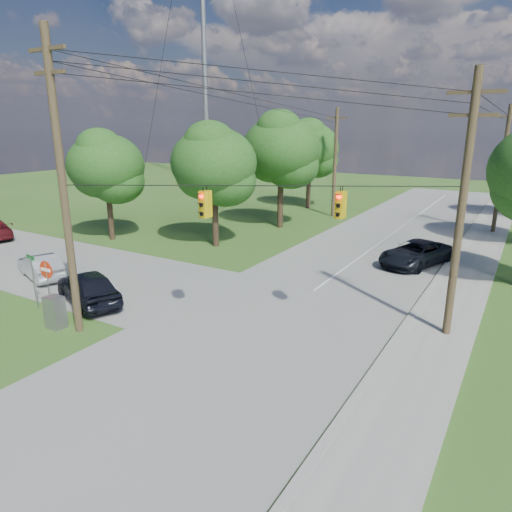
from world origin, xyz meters
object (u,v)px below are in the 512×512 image
Objects in this scene: pole_north_w at (335,162)px; control_cabinet at (55,312)px; pole_ne at (462,206)px; do_not_enter_sign at (47,276)px; car_main_north at (416,253)px; pole_sw at (63,184)px; car_cross_silver at (41,266)px; car_cross_dark at (88,287)px; pole_north_e at (502,169)px.

pole_north_w reaches higher than control_cabinet.
pole_ne is 18.03m from do_not_enter_sign.
car_main_north is at bearing 109.69° from pole_ne.
do_not_enter_sign is at bearing -156.64° from pole_ne.
pole_sw is 10.00m from car_cross_silver.
car_cross_dark reaches higher than control_cabinet.
car_main_north is 2.15× the size of do_not_enter_sign.
car_main_north is 20.92m from do_not_enter_sign.
do_not_enter_sign is (-0.58, -1.70, 0.96)m from car_cross_dark.
do_not_enter_sign is (-16.21, -7.00, -3.63)m from pole_ne.
pole_north_w reaches higher than car_cross_silver.
pole_north_e is 1.00× the size of pole_north_w.
car_cross_dark is at bearing -111.30° from car_main_north.
car_cross_silver is (-21.10, -4.11, -4.74)m from pole_ne.
control_cabinet is (-1.07, -0.32, -5.51)m from pole_sw.
control_cabinet is at bearing -115.96° from pole_north_e.
pole_north_w is at bearing 148.29° from car_main_north.
car_cross_dark is 1.16× the size of car_cross_silver.
pole_ne is 11.13m from car_main_north.
pole_sw reaches higher than pole_ne.
pole_sw is 20.59m from car_main_north.
pole_sw is 15.51m from pole_ne.
pole_sw reaches higher than pole_north_e.
pole_sw is at bearing -150.62° from pole_ne.
pole_sw is 5.62m from control_cabinet.
pole_north_e is at bearing 90.00° from pole_ne.
pole_sw is 1.14× the size of pole_ne.
pole_north_e is at bearing 159.30° from car_cross_silver.
pole_ne is 1.05× the size of pole_north_w.
pole_sw is 2.45× the size of car_cross_dark.
pole_ne is at bearing 130.42° from car_cross_dark.
pole_sw is 6.21m from car_cross_dark.
pole_north_w is 27.44m from car_cross_silver.
pole_north_w is 6.99× the size of control_cabinet.
car_cross_silver is (-21.10, -26.11, -4.40)m from pole_north_e.
car_main_north is at bearing 145.81° from car_cross_silver.
pole_north_e is 2.36× the size of car_cross_silver.
pole_north_e is 13.66m from car_main_north.
pole_ne reaches higher than do_not_enter_sign.
car_cross_dark is 0.90× the size of car_main_north.
pole_ne reaches higher than car_main_north.
car_cross_dark is at bearing -161.27° from pole_ne.
pole_north_e reaches higher than car_cross_dark.
pole_north_w is 1.84× the size of car_main_north.
car_cross_dark is 5.60m from car_cross_silver.
pole_ne is 17.25m from control_cabinet.
do_not_enter_sign reaches higher than car_cross_dark.
car_cross_dark is at bearing -93.62° from pole_north_w.
pole_sw is 32.55m from pole_north_e.
pole_north_w is at bearing 86.84° from control_cabinet.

